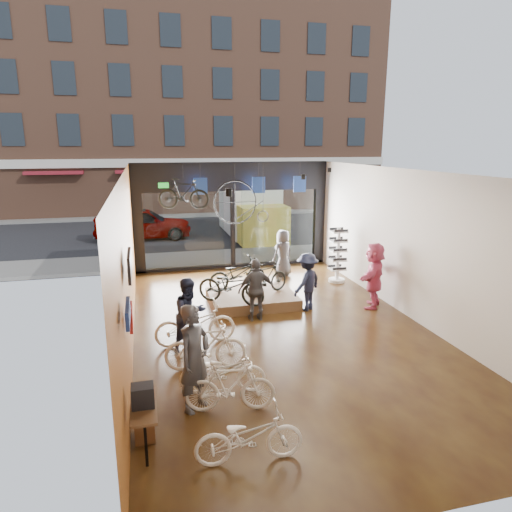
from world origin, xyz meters
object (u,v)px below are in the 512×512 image
object	(u,v)px
sunglasses_rack	(338,255)
customer_2	(256,290)
customer_0	(194,358)
display_bike_left	(231,286)
box_truck	(253,211)
street_car	(143,223)
display_bike_right	(237,274)
customer_4	(283,253)
display_platform	(252,299)
customer_5	(374,275)
floor_bike_1	(230,386)
floor_bike_3	(206,346)
customer_1	(190,315)
hung_bike	(184,194)
customer_3	(307,282)
penny_farthing	(244,204)
display_bike_mid	(266,278)
floor_bike_4	(195,324)
floor_bike_0	(249,436)
floor_bike_2	(223,372)

from	to	relation	value
sunglasses_rack	customer_2	bearing A→B (deg)	-140.82
customer_0	display_bike_left	bearing A→B (deg)	25.68
box_truck	display_bike_left	distance (m)	10.20
street_car	display_bike_right	distance (m)	9.93
customer_0	customer_4	xyz separation A→B (m)	(3.84, 7.39, -0.13)
display_bike_left	customer_4	world-z (taller)	customer_4
display_platform	customer_5	world-z (taller)	customer_5
display_platform	customer_2	xyz separation A→B (m)	(-0.17, -1.19, 0.66)
floor_bike_1	customer_0	world-z (taller)	customer_0
floor_bike_3	display_bike_right	bearing A→B (deg)	-15.01
display_platform	display_bike_left	world-z (taller)	display_bike_left
display_bike_right	customer_1	size ratio (longest dim) A/B	1.07
display_platform	display_bike_right	distance (m)	0.86
customer_5	hung_bike	size ratio (longest dim) A/B	1.15
customer_0	sunglasses_rack	bearing A→B (deg)	4.01
display_bike_right	customer_5	bearing A→B (deg)	-127.10
floor_bike_3	customer_3	xyz separation A→B (m)	(3.13, 2.72, 0.30)
display_bike_left	customer_2	world-z (taller)	customer_2
floor_bike_3	customer_5	distance (m)	5.61
floor_bike_1	penny_farthing	size ratio (longest dim) A/B	0.85
box_truck	customer_4	size ratio (longest dim) A/B	4.10
customer_1	sunglasses_rack	distance (m)	6.60
customer_1	display_bike_mid	bearing A→B (deg)	14.99
floor_bike_4	customer_1	bearing A→B (deg)	154.28
floor_bike_4	display_bike_left	size ratio (longest dim) A/B	0.98
customer_2	customer_0	bearing A→B (deg)	60.35
floor_bike_4	street_car	bearing A→B (deg)	1.47
customer_5	sunglasses_rack	bearing A→B (deg)	-144.07
street_car	display_platform	size ratio (longest dim) A/B	1.86
street_car	floor_bike_1	bearing A→B (deg)	-175.11
floor_bike_0	customer_4	world-z (taller)	customer_4
customer_4	floor_bike_0	bearing A→B (deg)	44.25
floor_bike_2	customer_4	world-z (taller)	customer_4
display_bike_left	hung_bike	xyz separation A→B (m)	(-0.89, 2.95, 2.13)
customer_3	customer_4	world-z (taller)	customer_4
floor_bike_1	customer_2	size ratio (longest dim) A/B	0.95
box_truck	customer_4	xyz separation A→B (m)	(-0.54, -6.58, -0.49)
display_bike_mid	sunglasses_rack	world-z (taller)	sunglasses_rack
floor_bike_1	customer_0	bearing A→B (deg)	76.34
customer_4	sunglasses_rack	distance (m)	1.88
street_car	floor_bike_2	distance (m)	14.65
floor_bike_0	floor_bike_3	size ratio (longest dim) A/B	0.95
floor_bike_4	customer_0	xyz separation A→B (m)	(-0.30, -2.59, 0.45)
floor_bike_0	customer_5	distance (m)	7.24
floor_bike_0	customer_0	bearing A→B (deg)	23.01
floor_bike_0	customer_3	size ratio (longest dim) A/B	0.98
hung_bike	floor_bike_3	bearing A→B (deg)	-164.16
display_platform	customer_3	xyz separation A→B (m)	(1.34, -0.81, 0.65)
display_platform	display_bike_mid	distance (m)	0.72
floor_bike_1	display_bike_left	size ratio (longest dim) A/B	0.82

